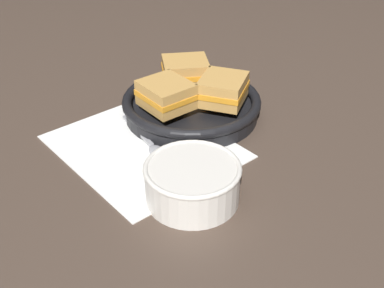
{
  "coord_description": "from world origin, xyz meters",
  "views": [
    {
      "loc": [
        0.51,
        -0.41,
        0.46
      ],
      "look_at": [
        0.02,
        0.01,
        0.03
      ],
      "focal_mm": 45.0,
      "sensor_mm": 36.0,
      "label": 1
    }
  ],
  "objects_px": {
    "sandwich_far_left": "(185,71)",
    "sandwich_near_right": "(223,89)",
    "soup_bowl": "(192,180)",
    "sandwich_near_left": "(166,95)",
    "spoon": "(153,147)",
    "skillet": "(192,106)"
  },
  "relations": [
    {
      "from": "sandwich_far_left",
      "to": "sandwich_near_right",
      "type": "bearing_deg",
      "value": 0.98
    },
    {
      "from": "soup_bowl",
      "to": "sandwich_far_left",
      "type": "relative_size",
      "value": 1.21
    },
    {
      "from": "soup_bowl",
      "to": "sandwich_near_left",
      "type": "xyz_separation_m",
      "value": [
        -0.19,
        0.1,
        0.03
      ]
    },
    {
      "from": "sandwich_near_left",
      "to": "sandwich_far_left",
      "type": "distance_m",
      "value": 0.1
    },
    {
      "from": "soup_bowl",
      "to": "sandwich_near_right",
      "type": "relative_size",
      "value": 1.22
    },
    {
      "from": "sandwich_near_left",
      "to": "sandwich_near_right",
      "type": "bearing_deg",
      "value": 60.98
    },
    {
      "from": "spoon",
      "to": "sandwich_near_right",
      "type": "distance_m",
      "value": 0.17
    },
    {
      "from": "soup_bowl",
      "to": "spoon",
      "type": "bearing_deg",
      "value": 167.3
    },
    {
      "from": "skillet",
      "to": "sandwich_near_right",
      "type": "relative_size",
      "value": 2.25
    },
    {
      "from": "skillet",
      "to": "sandwich_near_left",
      "type": "xyz_separation_m",
      "value": [
        0.0,
        -0.06,
        0.04
      ]
    },
    {
      "from": "sandwich_near_left",
      "to": "skillet",
      "type": "bearing_deg",
      "value": 90.98
    },
    {
      "from": "sandwich_near_right",
      "to": "sandwich_far_left",
      "type": "bearing_deg",
      "value": -179.02
    },
    {
      "from": "spoon",
      "to": "sandwich_near_left",
      "type": "distance_m",
      "value": 0.1
    },
    {
      "from": "sandwich_near_right",
      "to": "sandwich_far_left",
      "type": "relative_size",
      "value": 0.99
    },
    {
      "from": "spoon",
      "to": "sandwich_far_left",
      "type": "bearing_deg",
      "value": 132.71
    },
    {
      "from": "skillet",
      "to": "sandwich_near_right",
      "type": "height_order",
      "value": "sandwich_near_right"
    },
    {
      "from": "skillet",
      "to": "sandwich_near_right",
      "type": "distance_m",
      "value": 0.07
    },
    {
      "from": "soup_bowl",
      "to": "sandwich_near_right",
      "type": "distance_m",
      "value": 0.24
    },
    {
      "from": "skillet",
      "to": "sandwich_near_right",
      "type": "bearing_deg",
      "value": 30.98
    },
    {
      "from": "spoon",
      "to": "skillet",
      "type": "height_order",
      "value": "skillet"
    },
    {
      "from": "skillet",
      "to": "sandwich_far_left",
      "type": "xyz_separation_m",
      "value": [
        -0.05,
        0.03,
        0.04
      ]
    },
    {
      "from": "soup_bowl",
      "to": "spoon",
      "type": "relative_size",
      "value": 0.84
    }
  ]
}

